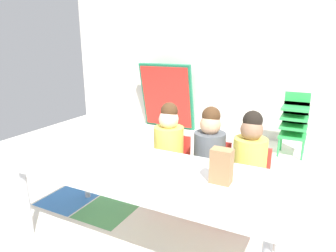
# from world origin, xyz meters

# --- Properties ---
(ground_plane) EXTENTS (6.08, 4.58, 0.02)m
(ground_plane) POSITION_xyz_m (-0.00, -0.01, -0.01)
(ground_plane) COLOR silver
(back_wall) EXTENTS (6.08, 0.10, 2.62)m
(back_wall) POSITION_xyz_m (0.00, 2.29, 1.31)
(back_wall) COLOR beige
(back_wall) RESTS_ON ground_plane
(craft_table) EXTENTS (1.88, 0.77, 0.58)m
(craft_table) POSITION_xyz_m (0.09, -0.64, 0.53)
(craft_table) COLOR white
(craft_table) RESTS_ON ground_plane
(seated_child_near_camera) EXTENTS (0.32, 0.32, 0.92)m
(seated_child_near_camera) POSITION_xyz_m (-0.05, -0.03, 0.55)
(seated_child_near_camera) COLOR red
(seated_child_near_camera) RESTS_ON ground_plane
(seated_child_middle_seat) EXTENTS (0.32, 0.31, 0.92)m
(seated_child_middle_seat) POSITION_xyz_m (0.33, -0.03, 0.55)
(seated_child_middle_seat) COLOR red
(seated_child_middle_seat) RESTS_ON ground_plane
(seated_child_far_right) EXTENTS (0.32, 0.32, 0.92)m
(seated_child_far_right) POSITION_xyz_m (0.66, -0.03, 0.55)
(seated_child_far_right) COLOR red
(seated_child_far_right) RESTS_ON ground_plane
(kid_chair_green_stack) EXTENTS (0.32, 0.30, 0.80)m
(kid_chair_green_stack) POSITION_xyz_m (0.83, 1.76, 0.46)
(kid_chair_green_stack) COLOR green
(kid_chair_green_stack) RESTS_ON ground_plane
(folded_activity_table) EXTENTS (0.90, 0.29, 1.09)m
(folded_activity_table) POSITION_xyz_m (-1.16, 2.09, 0.54)
(folded_activity_table) COLOR #19724C
(folded_activity_table) RESTS_ON ground_plane
(paper_bag_brown) EXTENTS (0.13, 0.09, 0.22)m
(paper_bag_brown) POSITION_xyz_m (0.60, -0.61, 0.69)
(paper_bag_brown) COLOR #9E754C
(paper_bag_brown) RESTS_ON craft_table
(paper_plate_near_edge) EXTENTS (0.18, 0.18, 0.01)m
(paper_plate_near_edge) POSITION_xyz_m (-0.53, -0.56, 0.58)
(paper_plate_near_edge) COLOR white
(paper_plate_near_edge) RESTS_ON craft_table
(paper_plate_center_table) EXTENTS (0.18, 0.18, 0.01)m
(paper_plate_center_table) POSITION_xyz_m (-0.33, -0.49, 0.58)
(paper_plate_center_table) COLOR white
(paper_plate_center_table) RESTS_ON craft_table
(donut_powdered_on_plate) EXTENTS (0.11, 0.11, 0.03)m
(donut_powdered_on_plate) POSITION_xyz_m (-0.53, -0.56, 0.60)
(donut_powdered_on_plate) COLOR white
(donut_powdered_on_plate) RESTS_ON craft_table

